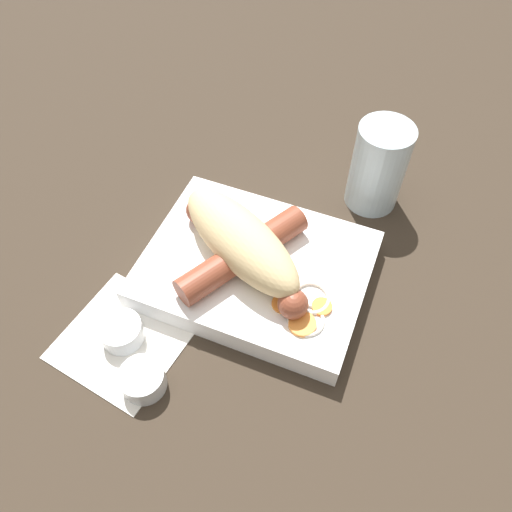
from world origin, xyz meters
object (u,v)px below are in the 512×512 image
object	(u,v)px
drink_glass	(378,167)
sausage	(243,254)
food_tray	(256,269)
condiment_cup_far	(143,380)
bread_roll	(239,243)
condiment_cup_near	(122,333)

from	to	relation	value
drink_glass	sausage	bearing A→B (deg)	-120.84
food_tray	condiment_cup_far	bearing A→B (deg)	-108.47
food_tray	bread_roll	world-z (taller)	bread_roll
food_tray	sausage	xyz separation A→B (m)	(-0.01, -0.01, 0.03)
sausage	drink_glass	world-z (taller)	drink_glass
food_tray	bread_roll	bearing A→B (deg)	-165.54
bread_roll	sausage	distance (m)	0.01
food_tray	condiment_cup_near	bearing A→B (deg)	-128.87
condiment_cup_far	drink_glass	xyz separation A→B (m)	(0.15, 0.34, 0.05)
food_tray	condiment_cup_far	size ratio (longest dim) A/B	5.49
condiment_cup_far	drink_glass	world-z (taller)	drink_glass
condiment_cup_near	sausage	bearing A→B (deg)	53.26
condiment_cup_far	bread_roll	bearing A→B (deg)	76.95
sausage	condiment_cup_far	xyz separation A→B (m)	(-0.04, -0.16, -0.04)
food_tray	drink_glass	size ratio (longest dim) A/B	2.16
bread_roll	sausage	bearing A→B (deg)	-21.96
food_tray	condiment_cup_far	distance (m)	0.17
sausage	condiment_cup_near	distance (m)	0.15
bread_roll	condiment_cup_far	bearing A→B (deg)	-103.05
food_tray	drink_glass	bearing A→B (deg)	61.33
bread_roll	condiment_cup_near	size ratio (longest dim) A/B	4.12
condiment_cup_near	bread_roll	bearing A→B (deg)	55.40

